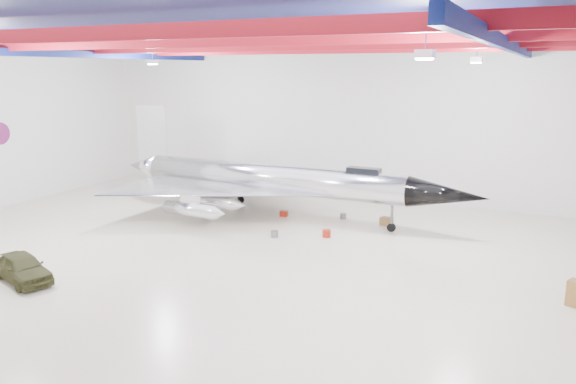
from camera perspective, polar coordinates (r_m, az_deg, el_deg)
The scene contains 13 objects.
floor at distance 28.98m, azimuth -4.51°, elevation -6.26°, with size 40.00×40.00×0.00m, color beige.
wall_back at distance 41.31m, azimuth 5.82°, elevation 7.12°, with size 40.00×40.00×0.00m, color silver.
ceiling at distance 27.52m, azimuth -4.92°, elevation 16.00°, with size 40.00×40.00×0.00m, color #0A0F38.
ceiling_structure at distance 27.49m, azimuth -4.89°, elevation 14.59°, with size 39.50×29.50×1.08m.
wall_roundel at distance 42.64m, azimuth -27.23°, elevation 5.31°, with size 1.50×1.50×0.10m, color #B21414.
jet_aircraft at distance 35.62m, azimuth -1.91°, elevation 1.01°, with size 24.85×14.42×6.78m.
jeep at distance 27.70m, azimuth -25.38°, elevation -6.95°, with size 1.52×3.78×1.29m, color #37391C.
toolbox_red at distance 36.02m, azimuth -0.43°, elevation -2.21°, with size 0.49×0.39×0.34m, color maroon.
engine_drum at distance 31.58m, azimuth -1.39°, elevation -4.28°, with size 0.42×0.42×0.38m, color #59595B.
parts_bin at distance 34.48m, azimuth 9.96°, elevation -2.95°, with size 0.69×0.55×0.48m, color olive.
crate_small at distance 38.59m, azimuth -11.45°, elevation -1.55°, with size 0.33×0.27×0.23m, color #59595B.
tool_chest at distance 31.66m, azimuth 3.94°, elevation -4.22°, with size 0.48×0.48×0.43m, color maroon.
spares_box at distance 35.61m, azimuth 5.62°, elevation -2.44°, with size 0.38×0.38×0.35m, color #59595B.
Camera 1 is at (13.78, -23.76, 9.25)m, focal length 35.00 mm.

